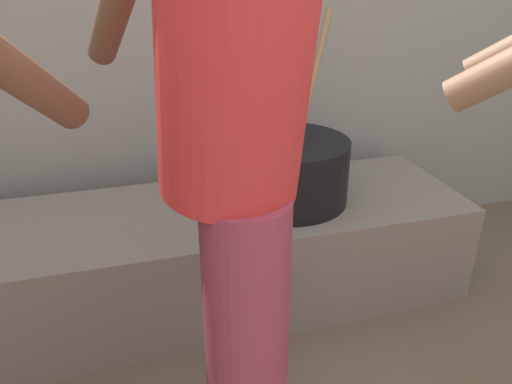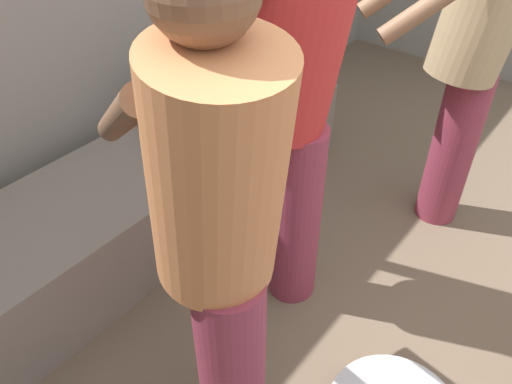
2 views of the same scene
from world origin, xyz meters
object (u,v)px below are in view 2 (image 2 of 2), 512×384
(cooking_pot_main, at_px, (215,95))
(cook_in_red_shirt, at_px, (294,85))
(cook_in_orange_shirt, at_px, (219,234))
(cook_in_tan_shirt, at_px, (476,41))

(cooking_pot_main, relative_size, cook_in_red_shirt, 0.42)
(cook_in_red_shirt, height_order, cook_in_orange_shirt, cook_in_red_shirt)
(cooking_pot_main, relative_size, cook_in_tan_shirt, 0.43)
(cooking_pot_main, height_order, cook_in_orange_shirt, cook_in_orange_shirt)
(cooking_pot_main, bearing_deg, cook_in_tan_shirt, -65.16)
(cooking_pot_main, xyz_separation_m, cook_in_tan_shirt, (0.47, -1.01, 0.38))
(cook_in_orange_shirt, bearing_deg, cook_in_tan_shirt, -2.86)
(cook_in_orange_shirt, bearing_deg, cook_in_red_shirt, 20.15)
(cook_in_tan_shirt, bearing_deg, cook_in_red_shirt, 160.47)
(cook_in_red_shirt, height_order, cook_in_tan_shirt, cook_in_red_shirt)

